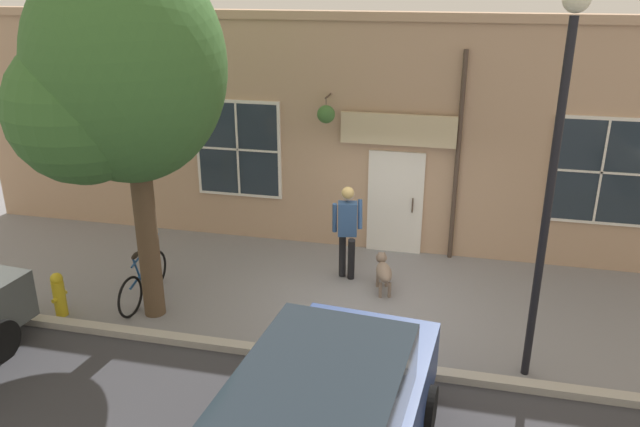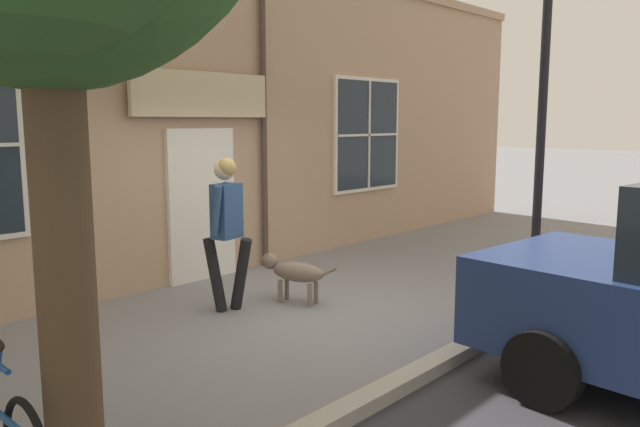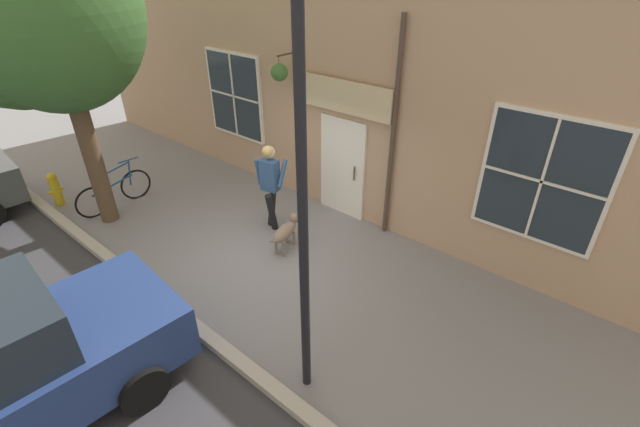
# 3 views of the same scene
# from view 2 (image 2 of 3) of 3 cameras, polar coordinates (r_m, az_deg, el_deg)

# --- Properties ---
(ground_plane) EXTENTS (90.00, 90.00, 0.00)m
(ground_plane) POSITION_cam_2_polar(r_m,az_deg,el_deg) (7.29, -1.15, -9.08)
(ground_plane) COLOR gray
(storefront_facade) EXTENTS (0.95, 18.00, 4.67)m
(storefront_facade) POSITION_cam_2_polar(r_m,az_deg,el_deg) (8.74, -12.52, 9.20)
(storefront_facade) COLOR tan
(storefront_facade) RESTS_ON ground_plane
(pedestrian_walking) EXTENTS (0.59, 0.55, 1.79)m
(pedestrian_walking) POSITION_cam_2_polar(r_m,az_deg,el_deg) (7.24, -8.54, -0.44)
(pedestrian_walking) COLOR black
(pedestrian_walking) RESTS_ON ground_plane
(dog_on_leash) EXTENTS (1.07, 0.43, 0.61)m
(dog_on_leash) POSITION_cam_2_polar(r_m,az_deg,el_deg) (7.61, -2.46, -5.30)
(dog_on_leash) COLOR #7F6B5B
(dog_on_leash) RESTS_ON ground_plane
(street_lamp) EXTENTS (0.32, 0.32, 5.20)m
(street_lamp) POSITION_cam_2_polar(r_m,az_deg,el_deg) (8.27, 20.03, 16.07)
(street_lamp) COLOR black
(street_lamp) RESTS_ON ground_plane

